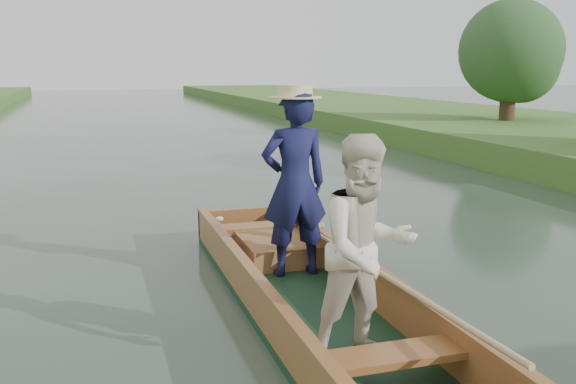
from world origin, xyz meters
name	(u,v)px	position (x,y,z in m)	size (l,w,h in m)	color
ground	(308,311)	(0.00, 0.00, 0.00)	(120.00, 120.00, 0.00)	#283D30
trees_far	(96,46)	(-1.54, 8.41, 2.50)	(23.05, 14.83, 4.53)	#47331E
punt	(317,247)	(0.05, -0.07, 0.60)	(1.14, 5.00, 1.91)	#13331D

